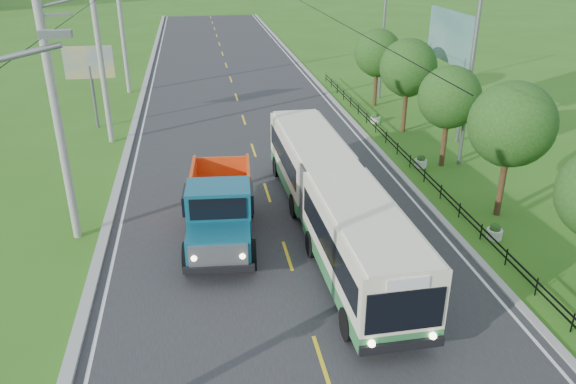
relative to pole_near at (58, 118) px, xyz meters
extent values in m
plane|color=#316618|center=(8.26, -9.00, -5.09)|extent=(240.00, 240.00, 0.00)
cube|color=#28282B|center=(8.26, 11.00, -5.08)|extent=(14.00, 120.00, 0.02)
cube|color=#9E9E99|center=(1.06, 11.00, -5.02)|extent=(0.40, 120.00, 0.15)
cube|color=#9E9E99|center=(15.41, 11.00, -5.04)|extent=(0.30, 120.00, 0.10)
cube|color=silver|center=(1.61, 11.00, -5.07)|extent=(0.12, 120.00, 0.00)
cube|color=silver|center=(14.91, 11.00, -5.07)|extent=(0.12, 120.00, 0.00)
cube|color=yellow|center=(8.26, -9.00, -5.07)|extent=(0.12, 2.20, 0.00)
cube|color=black|center=(16.26, 5.00, -4.79)|extent=(0.04, 40.00, 0.60)
cube|color=slate|center=(3.06, -12.00, 4.81)|extent=(0.50, 0.18, 0.12)
cylinder|color=gray|center=(-0.04, 0.00, -0.09)|extent=(0.32, 0.32, 10.00)
cube|color=slate|center=(0.46, 0.00, 3.71)|extent=(1.20, 0.10, 0.10)
cylinder|color=gray|center=(-0.04, 12.00, -0.09)|extent=(0.32, 0.32, 10.00)
cylinder|color=gray|center=(-0.04, 24.00, -0.09)|extent=(0.32, 0.32, 10.00)
cylinder|color=#382314|center=(18.06, -1.00, -3.41)|extent=(0.28, 0.28, 3.36)
sphere|color=#184814|center=(18.06, -1.00, -0.89)|extent=(3.60, 3.60, 3.60)
sphere|color=#184814|center=(18.26, -0.50, -1.61)|extent=(2.64, 2.64, 2.64)
cylinder|color=#382314|center=(18.06, 5.00, -3.58)|extent=(0.28, 0.28, 3.02)
sphere|color=#184814|center=(18.06, 5.00, -1.31)|extent=(3.24, 3.24, 3.24)
sphere|color=#184814|center=(18.26, 5.50, -1.96)|extent=(2.38, 2.38, 2.38)
cylinder|color=#382314|center=(18.06, 11.00, -3.47)|extent=(0.28, 0.28, 3.25)
sphere|color=#184814|center=(18.06, 11.00, -1.03)|extent=(3.48, 3.48, 3.48)
sphere|color=#184814|center=(18.26, 11.50, -1.73)|extent=(2.55, 2.55, 2.55)
cylinder|color=#382314|center=(18.06, 17.00, -3.55)|extent=(0.28, 0.28, 3.08)
sphere|color=#184814|center=(18.06, 17.00, -1.24)|extent=(3.30, 3.30, 3.30)
sphere|color=#184814|center=(18.26, 17.50, -1.90)|extent=(2.42, 2.42, 2.42)
cylinder|color=slate|center=(19.06, 5.00, -0.59)|extent=(0.20, 0.20, 9.00)
cylinder|color=slate|center=(19.06, 19.00, -0.59)|extent=(0.20, 0.20, 9.00)
cylinder|color=silver|center=(16.86, -3.00, -4.89)|extent=(0.64, 0.64, 0.40)
sphere|color=#184814|center=(16.86, -3.00, -4.64)|extent=(0.44, 0.44, 0.44)
cylinder|color=silver|center=(16.86, 5.00, -4.89)|extent=(0.64, 0.64, 0.40)
sphere|color=#184814|center=(16.86, 5.00, -4.64)|extent=(0.44, 0.44, 0.44)
cylinder|color=silver|center=(16.86, 13.00, -4.89)|extent=(0.64, 0.64, 0.40)
sphere|color=#184814|center=(16.86, 13.00, -4.64)|extent=(0.44, 0.44, 0.44)
cylinder|color=slate|center=(-1.24, 15.00, -3.09)|extent=(0.20, 0.20, 4.00)
cube|color=yellow|center=(-1.24, 15.00, -0.89)|extent=(3.00, 0.15, 2.00)
cylinder|color=slate|center=(20.56, 8.50, -2.59)|extent=(0.24, 0.24, 5.00)
cylinder|color=slate|center=(20.56, 13.50, -2.59)|extent=(0.24, 0.24, 5.00)
cube|color=#144C47|center=(20.56, 11.00, 0.71)|extent=(0.20, 6.00, 3.00)
cube|color=#30783F|center=(10.39, -5.71, -4.29)|extent=(2.68, 7.65, 0.56)
cube|color=#F0E7C3|center=(10.39, -5.71, -3.03)|extent=(2.68, 7.65, 1.96)
cube|color=black|center=(10.39, -5.71, -3.02)|extent=(2.71, 7.04, 0.96)
cube|color=#30783F|center=(10.24, 2.65, -4.29)|extent=(2.67, 7.14, 0.56)
cube|color=#F0E7C3|center=(10.24, 2.65, -3.03)|extent=(2.67, 7.14, 1.96)
cube|color=black|center=(10.24, 2.65, -3.02)|extent=(2.70, 6.54, 0.96)
cube|color=#4C4C4C|center=(10.31, -1.41, -3.31)|extent=(2.40, 1.06, 2.41)
cube|color=black|center=(10.46, -9.54, -3.20)|extent=(2.28, 0.10, 1.32)
cylinder|color=black|center=(9.29, -8.12, -4.57)|extent=(0.34, 1.06, 1.05)
cylinder|color=black|center=(11.58, -8.08, -4.57)|extent=(0.34, 1.06, 1.05)
cylinder|color=black|center=(9.20, -3.15, -4.57)|extent=(0.34, 1.06, 1.05)
cylinder|color=black|center=(11.49, -3.11, -4.57)|extent=(0.34, 1.06, 1.05)
cylinder|color=black|center=(9.13, 0.30, -4.57)|extent=(0.34, 1.06, 1.05)
cylinder|color=black|center=(11.42, 0.34, -4.57)|extent=(0.34, 1.06, 1.05)
cylinder|color=black|center=(9.05, 4.96, -4.57)|extent=(0.34, 1.06, 1.05)
cylinder|color=black|center=(11.34, 5.00, -4.57)|extent=(0.34, 1.06, 1.05)
cube|color=#11546A|center=(5.63, -3.82, -3.90)|extent=(2.40, 1.70, 1.09)
cube|color=#11546A|center=(5.76, -2.20, -3.35)|extent=(2.52, 1.93, 2.18)
cube|color=black|center=(5.76, -2.20, -2.81)|extent=(2.74, 1.62, 0.76)
cube|color=black|center=(5.83, -1.33, -4.39)|extent=(1.61, 6.59, 0.27)
cube|color=#CB5213|center=(5.98, 0.51, -3.30)|extent=(2.76, 3.45, 1.41)
cylinder|color=black|center=(4.50, -3.51, -4.50)|extent=(0.48, 1.22, 1.20)
cylinder|color=black|center=(6.78, -3.70, -4.50)|extent=(0.48, 1.22, 1.20)
cylinder|color=black|center=(4.85, 0.82, -4.50)|extent=(0.48, 1.22, 1.20)
cylinder|color=black|center=(7.13, 0.64, -4.50)|extent=(0.48, 1.22, 1.20)
camera|label=1|loc=(5.17, -21.52, 6.19)|focal=35.00mm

